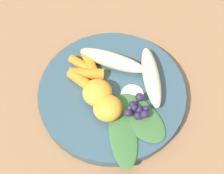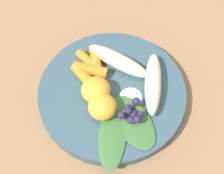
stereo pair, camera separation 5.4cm
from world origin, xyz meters
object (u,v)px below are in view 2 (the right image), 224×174
object	(u,v)px
bowl	(112,93)
banana_peeled_left	(118,61)
orange_segment_near	(102,107)
banana_peeled_right	(153,81)

from	to	relation	value
bowl	banana_peeled_left	distance (m)	0.06
bowl	orange_segment_near	distance (m)	0.05
banana_peeled_left	banana_peeled_right	size ratio (longest dim) A/B	1.00
banana_peeled_left	orange_segment_near	distance (m)	0.10
bowl	banana_peeled_right	world-z (taller)	banana_peeled_right
bowl	banana_peeled_right	size ratio (longest dim) A/B	2.10
banana_peeled_left	banana_peeled_right	bearing A→B (deg)	176.33
banana_peeled_left	banana_peeled_right	distance (m)	0.07
banana_peeled_right	orange_segment_near	bearing A→B (deg)	126.10
banana_peeled_right	orange_segment_near	world-z (taller)	orange_segment_near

